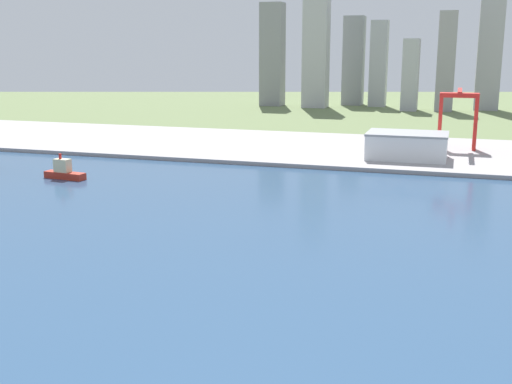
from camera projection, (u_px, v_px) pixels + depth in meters
The scene contains 7 objects.
ground_plane at pixel (297, 228), 244.66m from camera, with size 2400.00×2400.00×0.00m, color #627447.
water_bay at pixel (248, 281), 188.83m from camera, with size 840.00×360.00×0.15m, color #2D4C70.
industrial_pier at pixel (366, 150), 421.12m from camera, with size 840.00×140.00×2.50m, color #9C9797.
tugboat_small at pixel (64, 172), 334.97m from camera, with size 24.01×8.60×13.26m.
port_crane_red at pixel (459, 106), 410.79m from camera, with size 24.47×43.02×39.23m.
warehouse_main at pixel (407, 145), 382.05m from camera, with size 47.23×32.60×15.60m.
distant_skyline at pixel (371, 52), 722.37m from camera, with size 267.32×78.39×159.21m.
Camera 1 is at (55.85, 70.58, 67.39)m, focal length 44.79 mm.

